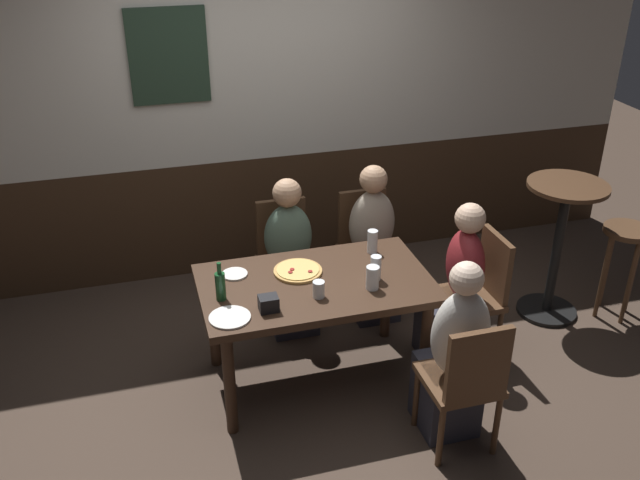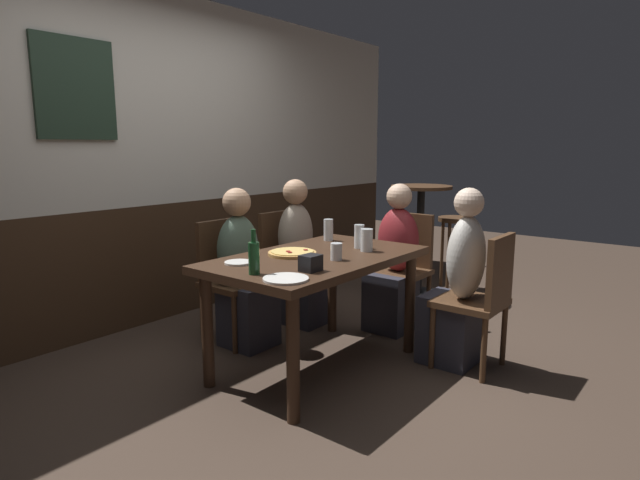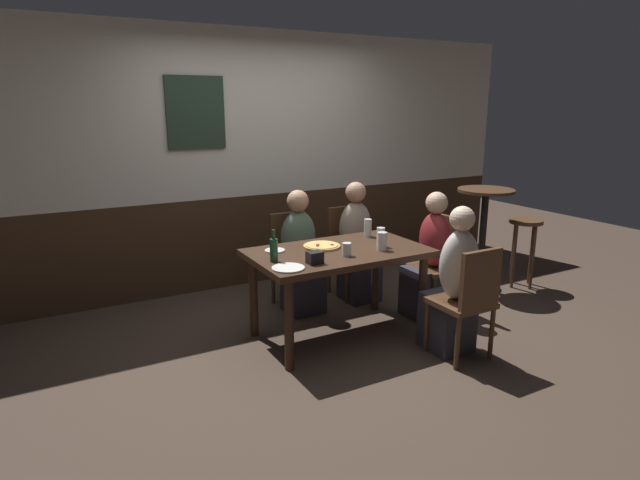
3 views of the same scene
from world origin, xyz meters
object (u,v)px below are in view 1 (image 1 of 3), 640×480
person_mid_far (290,267)px  bar_stool (624,247)px  chair_mid_far (285,254)px  side_bar_table (559,240)px  dining_table (316,294)px  beer_bottle_green (220,285)px  person_right_far (373,254)px  beer_glass_half (372,243)px  plate_white_large (230,318)px  chair_right_near (466,379)px  pizza (298,271)px  beer_glass_tall (376,269)px  condiment_caddy (269,303)px  pint_glass_stout (373,278)px  plate_white_small (235,274)px  pint_glass_amber (319,290)px  chair_head_east (478,289)px  person_right_near (453,363)px  chair_right_far (366,243)px  person_head_east (455,295)px

person_mid_far → bar_stool: size_ratio=1.56×
chair_mid_far → side_bar_table: (1.89, -0.55, 0.12)m
dining_table → beer_bottle_green: beer_bottle_green is taller
chair_mid_far → person_right_far: (0.62, -0.16, -0.01)m
beer_glass_half → plate_white_large: beer_glass_half is taller
plate_white_large → side_bar_table: bearing=12.3°
chair_right_near → pizza: bearing=125.9°
beer_bottle_green → beer_glass_tall: bearing=-1.9°
dining_table → plate_white_large: (-0.57, -0.26, 0.10)m
pizza → person_mid_far: bearing=81.8°
dining_table → condiment_caddy: bearing=-145.5°
pint_glass_stout → beer_bottle_green: 0.90m
person_right_far → condiment_caddy: person_right_far is taller
chair_right_near → plate_white_small: chair_right_near is taller
dining_table → person_right_far: bearing=47.1°
pizza → pint_glass_amber: size_ratio=2.96×
pizza → plate_white_large: bearing=-141.5°
chair_head_east → person_right_far: (-0.50, 0.67, -0.01)m
chair_head_east → person_right_near: (-0.50, -0.67, -0.01)m
beer_glass_tall → pint_glass_stout: beer_glass_tall is taller
chair_right_near → plate_white_large: size_ratio=3.74×
beer_bottle_green → side_bar_table: side_bar_table is taller
chair_right_far → person_right_near: person_right_near is taller
dining_table → pint_glass_stout: pint_glass_stout is taller
person_mid_far → side_bar_table: size_ratio=1.07×
beer_glass_half → chair_right_far: bearing=74.1°
chair_mid_far → pizza: bearing=-96.3°
person_right_far → chair_right_far: bearing=90.0°
beer_bottle_green → plate_white_large: size_ratio=1.03×
dining_table → pizza: size_ratio=4.65×
beer_glass_tall → person_right_far: bearing=70.6°
pint_glass_stout → condiment_caddy: bearing=-174.4°
dining_table → plate_white_small: 0.52m
person_head_east → pizza: 1.08m
chair_right_far → chair_mid_far: bearing=180.0°
pizza → condiment_caddy: (-0.26, -0.37, 0.03)m
plate_white_large → pint_glass_stout: bearing=5.6°
pizza → pint_glass_amber: pint_glass_amber is taller
chair_right_near → side_bar_table: side_bar_table is taller
chair_right_far → beer_glass_tall: beer_glass_tall is taller
pizza → pint_glass_stout: pint_glass_stout is taller
pint_glass_stout → side_bar_table: side_bar_table is taller
plate_white_large → side_bar_table: size_ratio=0.22×
person_right_far → plate_white_large: size_ratio=4.90×
person_mid_far → person_right_near: person_right_near is taller
person_right_far → bar_stool: person_right_far is taller
person_right_far → side_bar_table: bearing=-17.2°
pizza → beer_glass_half: 0.55m
pizza → pint_glass_amber: bearing=-81.2°
person_right_near → person_head_east: person_right_near is taller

